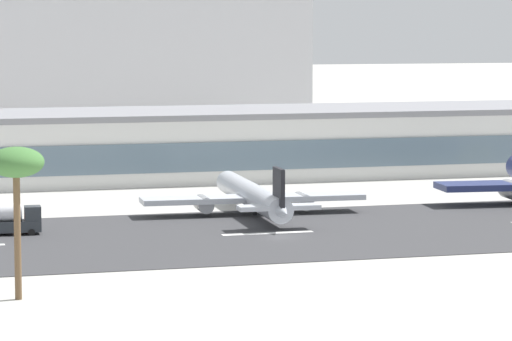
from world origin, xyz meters
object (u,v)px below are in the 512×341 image
(distant_hotel_block, at_px, (37,33))
(airliner_black_tail_gate_1, at_px, (254,197))
(service_fuel_truck_1, at_px, (7,219))
(palm_tree_1, at_px, (16,167))
(service_baggage_tug_0, at_px, (7,215))
(terminal_building, at_px, (185,144))

(distant_hotel_block, distance_m, airliner_black_tail_gate_1, 160.31)
(service_fuel_truck_1, xyz_separation_m, palm_tree_1, (-3.02, -41.66, 10.96))
(palm_tree_1, bearing_deg, service_fuel_truck_1, 85.85)
(distant_hotel_block, distance_m, service_baggage_tug_0, 159.52)
(service_baggage_tug_0, height_order, palm_tree_1, palm_tree_1)
(terminal_building, height_order, palm_tree_1, palm_tree_1)
(airliner_black_tail_gate_1, xyz_separation_m, palm_tree_1, (-38.11, -50.86, 10.40))
(distant_hotel_block, xyz_separation_m, service_fuel_truck_1, (-24.11, -167.63, -22.48))
(palm_tree_1, bearing_deg, service_baggage_tug_0, 85.52)
(terminal_building, xyz_separation_m, palm_tree_1, (-39.48, -100.54, 7.12))
(terminal_building, distance_m, distant_hotel_block, 111.02)
(distant_hotel_block, height_order, airliner_black_tail_gate_1, distant_hotel_block)
(distant_hotel_block, bearing_deg, service_baggage_tug_0, -98.37)
(airliner_black_tail_gate_1, height_order, service_baggage_tug_0, airliner_black_tail_gate_1)
(distant_hotel_block, xyz_separation_m, palm_tree_1, (-27.14, -209.28, -11.52))
(service_baggage_tug_0, xyz_separation_m, palm_tree_1, (-4.16, -53.18, 11.94))
(distant_hotel_block, height_order, service_fuel_truck_1, distant_hotel_block)
(terminal_building, height_order, service_baggage_tug_0, terminal_building)
(terminal_building, height_order, distant_hotel_block, distant_hotel_block)
(airliner_black_tail_gate_1, distance_m, palm_tree_1, 64.40)
(palm_tree_1, bearing_deg, distant_hotel_block, 82.61)
(terminal_building, xyz_separation_m, distant_hotel_block, (-12.34, 108.75, 18.63))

